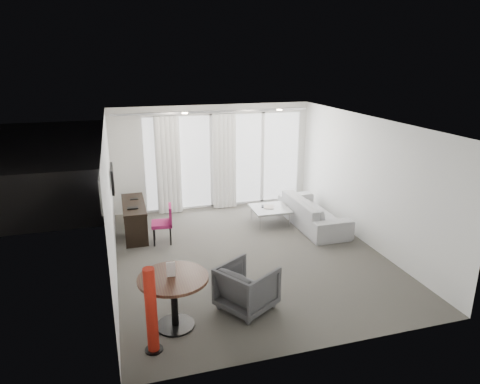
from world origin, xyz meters
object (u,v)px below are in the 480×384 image
object	(u,v)px
desk	(135,219)
round_table	(174,302)
sofa	(313,212)
red_lamp	(151,311)
rattan_chair_a	(228,177)
desk_chair	(162,224)
tub_armchair	(247,287)
coffee_table	(270,216)
rattan_chair_b	(268,166)

from	to	relation	value
desk	round_table	size ratio (longest dim) A/B	1.52
sofa	round_table	bearing A→B (deg)	129.96
red_lamp	rattan_chair_a	bearing A→B (deg)	67.18
desk_chair	tub_armchair	size ratio (longest dim) A/B	1.04
desk_chair	sofa	bearing A→B (deg)	6.37
desk_chair	tub_armchair	bearing A→B (deg)	-65.11
desk	rattan_chair_a	world-z (taller)	rattan_chair_a
coffee_table	round_table	bearing A→B (deg)	-128.44
rattan_chair_a	round_table	bearing A→B (deg)	-127.65
rattan_chair_a	rattan_chair_b	distance (m)	1.87
rattan_chair_b	tub_armchair	bearing A→B (deg)	-133.07
red_lamp	tub_armchair	size ratio (longest dim) A/B	1.54
rattan_chair_b	desk_chair	bearing A→B (deg)	-154.08
tub_armchair	rattan_chair_b	size ratio (longest dim) A/B	0.93
red_lamp	rattan_chair_a	xyz separation A→B (m)	(2.71, 6.43, -0.16)
desk	coffee_table	size ratio (longest dim) A/B	1.79
coffee_table	rattan_chair_b	size ratio (longest dim) A/B	1.00
tub_armchair	coffee_table	world-z (taller)	tub_armchair
desk	desk_chair	bearing A→B (deg)	-49.89
desk	round_table	distance (m)	3.62
desk_chair	coffee_table	bearing A→B (deg)	14.93
rattan_chair_b	coffee_table	bearing A→B (deg)	-129.88
desk_chair	red_lamp	bearing A→B (deg)	-92.38
round_table	rattan_chair_b	bearing A→B (deg)	60.54
desk_chair	rattan_chair_a	distance (m)	3.71
desk	sofa	bearing A→B (deg)	-8.61
desk	rattan_chair_b	distance (m)	5.46
tub_armchair	rattan_chair_a	distance (m)	5.95
desk_chair	red_lamp	distance (m)	3.49
rattan_chair_a	coffee_table	bearing A→B (deg)	-98.91
round_table	rattan_chair_a	size ratio (longest dim) A/B	1.12
sofa	rattan_chair_a	distance (m)	3.22
red_lamp	desk	bearing A→B (deg)	90.07
desk	tub_armchair	distance (m)	3.75
coffee_table	rattan_chair_a	size ratio (longest dim) A/B	0.95
desk_chair	tub_armchair	distance (m)	2.99
coffee_table	rattan_chair_b	bearing A→B (deg)	70.73
red_lamp	sofa	size ratio (longest dim) A/B	0.54
rattan_chair_a	rattan_chair_b	xyz separation A→B (m)	(1.59, 1.00, -0.02)
round_table	tub_armchair	size ratio (longest dim) A/B	1.28
desk_chair	round_table	xyz separation A→B (m)	(-0.16, -2.99, -0.01)
round_table	coffee_table	bearing A→B (deg)	51.56
desk_chair	round_table	size ratio (longest dim) A/B	0.82
round_table	sofa	size ratio (longest dim) A/B	0.45
desk	coffee_table	world-z (taller)	desk
desk_chair	coffee_table	world-z (taller)	desk_chair
round_table	tub_armchair	xyz separation A→B (m)	(1.12, 0.16, -0.04)
red_lamp	coffee_table	distance (m)	4.91
sofa	rattan_chair_b	world-z (taller)	rattan_chair_b
coffee_table	desk	bearing A→B (deg)	175.83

